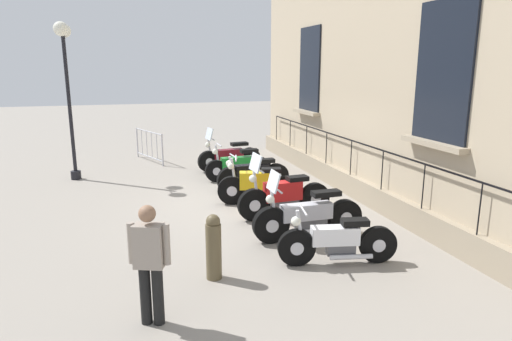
% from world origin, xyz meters
% --- Properties ---
extents(ground_plane, '(60.00, 60.00, 0.00)m').
position_xyz_m(ground_plane, '(0.00, 0.00, 0.00)').
color(ground_plane, gray).
extents(building_facade, '(0.82, 13.50, 8.31)m').
position_xyz_m(building_facade, '(-2.86, -0.00, 4.06)').
color(building_facade, tan).
rests_on(building_facade, ground_plane).
extents(motorcycle_maroon, '(2.04, 0.61, 1.36)m').
position_xyz_m(motorcycle_maroon, '(-0.18, -3.58, 0.42)').
color(motorcycle_maroon, black).
rests_on(motorcycle_maroon, ground_plane).
extents(motorcycle_green, '(1.94, 0.55, 1.06)m').
position_xyz_m(motorcycle_green, '(-0.15, -2.29, 0.41)').
color(motorcycle_green, black).
rests_on(motorcycle_green, ground_plane).
extents(motorcycle_black, '(1.95, 0.58, 0.97)m').
position_xyz_m(motorcycle_black, '(-0.25, -1.09, 0.41)').
color(motorcycle_black, black).
rests_on(motorcycle_black, ground_plane).
extents(motorcycle_yellow, '(1.92, 0.79, 1.12)m').
position_xyz_m(motorcycle_yellow, '(-0.05, 0.06, 0.44)').
color(motorcycle_yellow, black).
rests_on(motorcycle_yellow, ground_plane).
extents(motorcycle_red, '(2.11, 0.62, 1.42)m').
position_xyz_m(motorcycle_red, '(-0.30, 1.10, 0.46)').
color(motorcycle_red, black).
rests_on(motorcycle_red, ground_plane).
extents(motorcycle_silver, '(2.18, 0.56, 1.34)m').
position_xyz_m(motorcycle_silver, '(-0.31, 2.39, 0.43)').
color(motorcycle_silver, black).
rests_on(motorcycle_silver, ground_plane).
extents(motorcycle_white, '(1.96, 0.66, 0.96)m').
position_xyz_m(motorcycle_white, '(-0.33, 3.56, 0.39)').
color(motorcycle_white, black).
rests_on(motorcycle_white, ground_plane).
extents(lamppost, '(0.38, 1.08, 4.30)m').
position_xyz_m(lamppost, '(4.31, -3.70, 3.16)').
color(lamppost, black).
rests_on(lamppost, ground_plane).
extents(crowd_barrier, '(0.77, 1.85, 1.05)m').
position_xyz_m(crowd_barrier, '(2.11, -5.63, 0.56)').
color(crowd_barrier, '#B7B7BF').
rests_on(crowd_barrier, ground_plane).
extents(bollard, '(0.24, 0.24, 1.03)m').
position_xyz_m(bollard, '(1.70, 3.50, 0.52)').
color(bollard, brown).
rests_on(bollard, ground_plane).
extents(pedestrian_standing, '(0.50, 0.34, 1.56)m').
position_xyz_m(pedestrian_standing, '(2.68, 4.50, 0.87)').
color(pedestrian_standing, black).
rests_on(pedestrian_standing, ground_plane).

